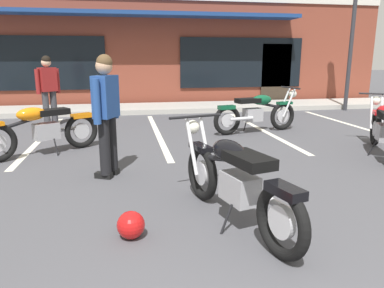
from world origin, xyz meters
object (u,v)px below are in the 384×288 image
object	(u,v)px
motorcycle_blue_standard	(257,112)
motorcycle_silver_naked	(384,128)
motorcycle_foreground_classic	(234,179)
person_in_shorts_foreground	(106,109)
motorcycle_black_cruiser	(40,128)
person_by_back_row	(48,87)
helmet_on_pavement	(131,225)

from	to	relation	value
motorcycle_blue_standard	motorcycle_silver_naked	bearing A→B (deg)	-56.19
motorcycle_foreground_classic	motorcycle_silver_naked	distance (m)	3.92
motorcycle_foreground_classic	person_in_shorts_foreground	distance (m)	2.21
motorcycle_black_cruiser	person_in_shorts_foreground	distance (m)	1.89
motorcycle_black_cruiser	person_in_shorts_foreground	size ratio (longest dim) A/B	1.11
motorcycle_silver_naked	person_in_shorts_foreground	bearing A→B (deg)	-175.34
person_by_back_row	helmet_on_pavement	world-z (taller)	person_by_back_row
motorcycle_foreground_classic	motorcycle_black_cruiser	world-z (taller)	same
person_in_shorts_foreground	person_by_back_row	xyz separation A→B (m)	(-1.53, 4.23, 0.00)
person_by_back_row	person_in_shorts_foreground	bearing A→B (deg)	-70.17
motorcycle_foreground_classic	person_by_back_row	bearing A→B (deg)	115.19
motorcycle_silver_naked	person_in_shorts_foreground	distance (m)	4.63
motorcycle_foreground_classic	helmet_on_pavement	world-z (taller)	motorcycle_foreground_classic
person_in_shorts_foreground	motorcycle_black_cruiser	bearing A→B (deg)	130.15
motorcycle_foreground_classic	motorcycle_silver_naked	size ratio (longest dim) A/B	1.07
person_in_shorts_foreground	helmet_on_pavement	distance (m)	2.07
motorcycle_black_cruiser	motorcycle_blue_standard	distance (m)	4.45
motorcycle_black_cruiser	motorcycle_blue_standard	size ratio (longest dim) A/B	0.89
helmet_on_pavement	motorcycle_blue_standard	bearing A→B (deg)	57.28
motorcycle_foreground_classic	motorcycle_black_cruiser	distance (m)	3.98
helmet_on_pavement	person_by_back_row	bearing A→B (deg)	106.24
motorcycle_black_cruiser	helmet_on_pavement	distance (m)	3.60
motorcycle_black_cruiser	motorcycle_blue_standard	bearing A→B (deg)	15.29
motorcycle_black_cruiser	person_by_back_row	size ratio (longest dim) A/B	1.11
motorcycle_silver_naked	motorcycle_blue_standard	size ratio (longest dim) A/B	0.93
motorcycle_silver_naked	helmet_on_pavement	distance (m)	4.90
motorcycle_black_cruiser	motorcycle_silver_naked	world-z (taller)	same
motorcycle_blue_standard	person_in_shorts_foreground	bearing A→B (deg)	-140.50
motorcycle_black_cruiser	motorcycle_silver_naked	size ratio (longest dim) A/B	0.96
motorcycle_black_cruiser	motorcycle_silver_naked	bearing A→B (deg)	-10.05
person_by_back_row	helmet_on_pavement	distance (m)	6.43
helmet_on_pavement	person_in_shorts_foreground	bearing A→B (deg)	97.74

